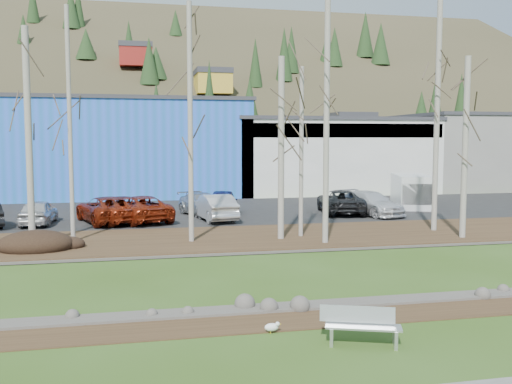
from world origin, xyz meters
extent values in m
plane|color=#2E4A13|center=(0.00, 0.00, 0.00)|extent=(200.00, 200.00, 0.00)
cube|color=#382616|center=(0.00, 2.10, 0.01)|extent=(80.00, 1.80, 0.03)
cube|color=#382616|center=(0.00, 14.50, 0.07)|extent=(80.00, 7.00, 0.15)
cube|color=black|center=(0.00, 25.00, 0.07)|extent=(80.00, 14.00, 0.14)
cube|color=blue|center=(-6.00, 39.00, 4.00)|extent=(20.00, 12.00, 8.00)
cube|color=#333338|center=(-6.00, 39.00, 8.15)|extent=(20.40, 12.24, 0.30)
cube|color=beige|center=(12.00, 39.00, 3.25)|extent=(18.00, 12.00, 6.50)
cube|color=#333338|center=(12.00, 39.00, 6.65)|extent=(18.36, 12.24, 0.30)
cube|color=navy|center=(12.00, 33.10, 5.60)|extent=(17.64, 0.20, 1.20)
cube|color=slate|center=(28.00, 39.00, 3.50)|extent=(14.00, 12.00, 7.00)
cube|color=#333338|center=(28.00, 39.00, 7.15)|extent=(14.28, 12.24, 0.30)
cube|color=silver|center=(-0.97, 0.18, 0.22)|extent=(0.26, 0.54, 0.44)
cube|color=silver|center=(0.43, -0.33, 0.22)|extent=(0.26, 0.54, 0.44)
cube|color=silver|center=(-0.34, 0.13, 0.69)|extent=(1.72, 0.72, 0.40)
cube|color=silver|center=(-0.27, -0.07, 0.45)|extent=(1.85, 1.08, 0.05)
cylinder|color=gold|center=(-2.24, 1.14, 0.05)|extent=(0.01, 0.01, 0.10)
cylinder|color=gold|center=(-2.24, 1.20, 0.05)|extent=(0.01, 0.01, 0.10)
ellipsoid|color=white|center=(-2.21, 1.17, 0.16)|extent=(0.36, 0.20, 0.20)
cube|color=gray|center=(-2.21, 1.17, 0.20)|extent=(0.25, 0.18, 0.02)
sphere|color=white|center=(-2.06, 1.11, 0.25)|extent=(0.11, 0.11, 0.11)
cone|color=gold|center=(-2.00, 1.09, 0.25)|extent=(0.07, 0.05, 0.03)
ellipsoid|color=black|center=(-9.72, 13.14, 0.46)|extent=(3.16, 2.23, 0.62)
cylinder|color=#B8B0A5|center=(-8.35, 14.94, 5.51)|extent=(0.20, 0.20, 10.73)
cylinder|color=#B8B0A5|center=(-9.99, 14.01, 4.93)|extent=(0.30, 0.30, 9.56)
cylinder|color=#B8B0A5|center=(-2.97, 13.84, 5.60)|extent=(0.24, 0.24, 10.89)
cylinder|color=#B8B0A5|center=(1.28, 13.67, 4.43)|extent=(0.29, 0.29, 8.57)
cylinder|color=#B8B0A5|center=(2.41, 14.16, 4.24)|extent=(0.21, 0.21, 8.19)
cylinder|color=#B8B0A5|center=(3.01, 12.24, 5.66)|extent=(0.26, 0.26, 11.01)
cylinder|color=#B8B0A5|center=(9.95, 12.17, 4.46)|extent=(0.29, 0.29, 8.63)
cylinder|color=#B8B0A5|center=(9.73, 14.46, 6.07)|extent=(0.28, 0.28, 11.83)
imported|color=#BABABC|center=(-10.80, 20.92, 0.84)|extent=(1.80, 4.14, 1.39)
imported|color=maroon|center=(-6.44, 20.89, 0.89)|extent=(4.07, 5.90, 1.50)
imported|color=#93969A|center=(-1.36, 22.70, 0.83)|extent=(3.25, 5.10, 1.37)
imported|color=#191954|center=(-0.10, 22.99, 0.91)|extent=(2.52, 4.74, 1.54)
imported|color=silver|center=(-0.96, 20.50, 0.91)|extent=(2.29, 4.86, 1.54)
imported|color=#262628|center=(7.35, 21.91, 0.89)|extent=(3.47, 5.79, 1.51)
imported|color=silver|center=(8.90, 20.81, 0.88)|extent=(3.49, 5.46, 1.47)
imported|color=maroon|center=(-7.12, 20.89, 0.89)|extent=(4.07, 5.90, 1.50)
imported|color=maroon|center=(-5.25, 20.89, 0.89)|extent=(4.07, 5.90, 1.50)
cube|color=white|center=(13.41, 24.16, 1.26)|extent=(3.59, 5.55, 2.25)
cube|color=black|center=(12.80, 22.22, 1.26)|extent=(2.26, 1.63, 1.39)
camera|label=1|loc=(-5.50, -12.39, 4.88)|focal=40.00mm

